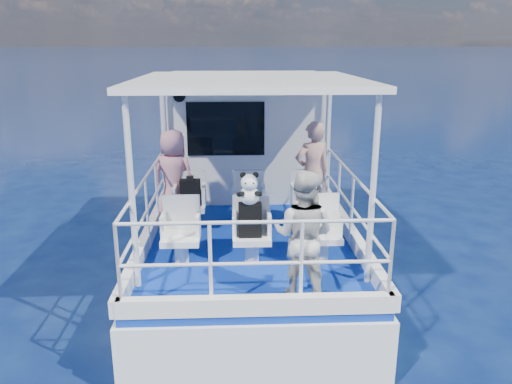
% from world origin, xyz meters
% --- Properties ---
extents(ground, '(2000.00, 2000.00, 0.00)m').
position_xyz_m(ground, '(0.00, 0.00, 0.00)').
color(ground, '#08143D').
rests_on(ground, ground).
extents(hull, '(3.00, 7.00, 1.60)m').
position_xyz_m(hull, '(0.00, 1.00, 0.00)').
color(hull, white).
rests_on(hull, ground).
extents(deck, '(2.90, 6.90, 0.10)m').
position_xyz_m(deck, '(0.00, 1.00, 0.85)').
color(deck, '#0B2C9B').
rests_on(deck, hull).
extents(cabin, '(2.85, 2.00, 2.20)m').
position_xyz_m(cabin, '(0.00, 2.30, 2.00)').
color(cabin, white).
rests_on(cabin, deck).
extents(canopy, '(3.00, 3.20, 0.08)m').
position_xyz_m(canopy, '(0.00, -0.20, 3.14)').
color(canopy, white).
rests_on(canopy, cabin).
extents(canopy_posts, '(2.77, 2.97, 2.20)m').
position_xyz_m(canopy_posts, '(0.00, -0.25, 2.00)').
color(canopy_posts, white).
rests_on(canopy_posts, deck).
extents(railings, '(2.84, 3.59, 1.00)m').
position_xyz_m(railings, '(0.00, -0.58, 1.40)').
color(railings, white).
rests_on(railings, deck).
extents(seat_port_fwd, '(0.48, 0.46, 0.38)m').
position_xyz_m(seat_port_fwd, '(-0.90, 0.20, 1.09)').
color(seat_port_fwd, white).
rests_on(seat_port_fwd, deck).
extents(seat_center_fwd, '(0.48, 0.46, 0.38)m').
position_xyz_m(seat_center_fwd, '(0.00, 0.20, 1.09)').
color(seat_center_fwd, white).
rests_on(seat_center_fwd, deck).
extents(seat_stbd_fwd, '(0.48, 0.46, 0.38)m').
position_xyz_m(seat_stbd_fwd, '(0.90, 0.20, 1.09)').
color(seat_stbd_fwd, white).
rests_on(seat_stbd_fwd, deck).
extents(seat_port_aft, '(0.48, 0.46, 0.38)m').
position_xyz_m(seat_port_aft, '(-0.90, -1.10, 1.09)').
color(seat_port_aft, white).
rests_on(seat_port_aft, deck).
extents(seat_center_aft, '(0.48, 0.46, 0.38)m').
position_xyz_m(seat_center_aft, '(0.00, -1.10, 1.09)').
color(seat_center_aft, white).
rests_on(seat_center_aft, deck).
extents(seat_stbd_aft, '(0.48, 0.46, 0.38)m').
position_xyz_m(seat_stbd_aft, '(0.90, -1.10, 1.09)').
color(seat_stbd_aft, white).
rests_on(seat_stbd_aft, deck).
extents(passenger_port_fwd, '(0.65, 0.56, 1.47)m').
position_xyz_m(passenger_port_fwd, '(-1.15, 0.50, 1.63)').
color(passenger_port_fwd, '#D28891').
rests_on(passenger_port_fwd, deck).
extents(passenger_stbd_fwd, '(0.68, 0.55, 1.60)m').
position_xyz_m(passenger_stbd_fwd, '(0.99, 0.40, 1.70)').
color(passenger_stbd_fwd, tan).
rests_on(passenger_stbd_fwd, deck).
extents(passenger_stbd_aft, '(0.87, 0.79, 1.45)m').
position_xyz_m(passenger_stbd_aft, '(0.53, -2.03, 1.63)').
color(passenger_stbd_aft, silver).
rests_on(passenger_stbd_aft, deck).
extents(backpack_port, '(0.30, 0.17, 0.39)m').
position_xyz_m(backpack_port, '(-0.88, 0.17, 1.48)').
color(backpack_port, black).
rests_on(backpack_port, seat_port_fwd).
extents(backpack_center, '(0.29, 0.16, 0.43)m').
position_xyz_m(backpack_center, '(-0.02, -1.15, 1.50)').
color(backpack_center, black).
rests_on(backpack_center, seat_center_aft).
extents(compact_camera, '(0.10, 0.06, 0.06)m').
position_xyz_m(compact_camera, '(-0.87, 0.16, 1.70)').
color(compact_camera, black).
rests_on(compact_camera, backpack_port).
extents(panda, '(0.26, 0.22, 0.40)m').
position_xyz_m(panda, '(-0.03, -1.17, 1.91)').
color(panda, white).
rests_on(panda, backpack_center).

